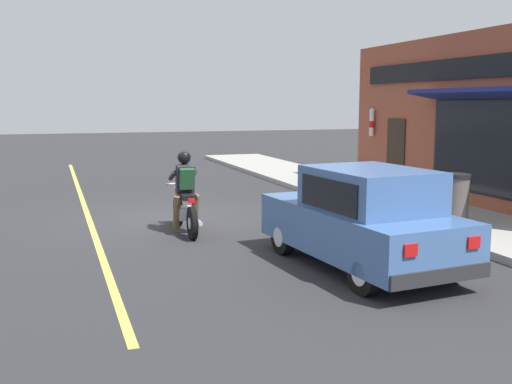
{
  "coord_description": "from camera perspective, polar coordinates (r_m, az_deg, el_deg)",
  "views": [
    {
      "loc": [
        -2.51,
        -12.91,
        2.53
      ],
      "look_at": [
        0.94,
        -2.84,
        0.95
      ],
      "focal_mm": 42.0,
      "sensor_mm": 36.0,
      "label": 1
    }
  ],
  "objects": [
    {
      "name": "car_hatchback",
      "position": [
        9.33,
        10.08,
        -2.59
      ],
      "size": [
        1.97,
        3.91,
        1.57
      ],
      "color": "black",
      "rests_on": "ground"
    },
    {
      "name": "motorcycle_with_rider",
      "position": [
        11.85,
        -6.8,
        -0.61
      ],
      "size": [
        0.56,
        2.02,
        1.62
      ],
      "color": "black",
      "rests_on": "ground"
    },
    {
      "name": "sidewalk_curb",
      "position": [
        17.98,
        7.71,
        0.51
      ],
      "size": [
        2.6,
        22.0,
        0.14
      ],
      "primitive_type": "cube",
      "color": "#9E9B93",
      "rests_on": "ground"
    },
    {
      "name": "ground_plane",
      "position": [
        13.39,
        -7.77,
        -2.52
      ],
      "size": [
        80.0,
        80.0,
        0.0
      ],
      "primitive_type": "plane",
      "color": "#2B2B2D"
    },
    {
      "name": "trash_bin",
      "position": [
        12.83,
        18.48,
        -0.48
      ],
      "size": [
        0.56,
        0.56,
        0.98
      ],
      "color": "#514C47",
      "rests_on": "sidewalk_curb"
    },
    {
      "name": "traffic_cone",
      "position": [
        16.13,
        13.03,
        0.76
      ],
      "size": [
        0.36,
        0.36,
        0.6
      ],
      "color": "black",
      "rests_on": "sidewalk_curb"
    },
    {
      "name": "lane_stripe",
      "position": [
        16.13,
        -16.15,
        -0.9
      ],
      "size": [
        0.12,
        19.8,
        0.01
      ],
      "primitive_type": "cube",
      "color": "#D1C64C",
      "rests_on": "ground"
    },
    {
      "name": "storefront_building",
      "position": [
        15.34,
        19.63,
        6.39
      ],
      "size": [
        1.25,
        10.0,
        4.2
      ],
      "color": "brown",
      "rests_on": "ground"
    }
  ]
}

